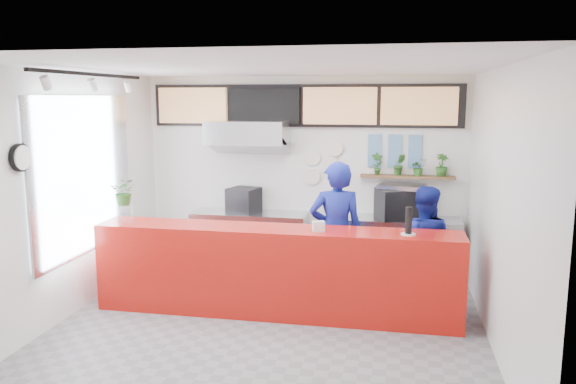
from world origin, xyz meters
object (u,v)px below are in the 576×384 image
Objects in this scene: panini_oven at (244,200)px; pepper_mill at (409,220)px; espresso_machine at (401,204)px; staff_right at (422,247)px; service_counter at (276,271)px; staff_center at (336,234)px.

panini_oven is 1.36× the size of pepper_mill.
espresso_machine is at bearing 15.97° from panini_oven.
pepper_mill is at bearing 77.86° from staff_right.
panini_oven is at bearing 116.35° from service_counter.
espresso_machine reaches higher than panini_oven.
service_counter is at bearing 23.78° from staff_center.
pepper_mill is (0.89, -0.51, 0.33)m from staff_center.
espresso_machine is (2.41, 0.00, 0.03)m from panini_oven.
espresso_machine is at bearing -72.25° from staff_right.
panini_oven is 0.62× the size of espresso_machine.
staff_right is at bearing 18.44° from service_counter.
panini_oven reaches higher than service_counter.
staff_right reaches higher than pepper_mill.
pepper_mill reaches higher than panini_oven.
panini_oven is 0.23× the size of staff_center.
espresso_machine is 0.37× the size of staff_center.
staff_right is (1.09, 0.12, -0.15)m from staff_center.
staff_center is (0.70, 0.47, 0.39)m from service_counter.
staff_right is (1.79, 0.60, 0.24)m from service_counter.
staff_center reaches higher than staff_right.
panini_oven is 2.95m from staff_right.
staff_right is 0.82m from pepper_mill.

